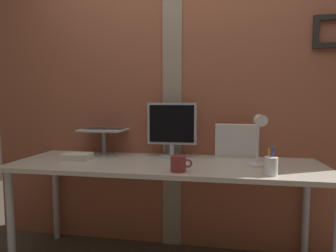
# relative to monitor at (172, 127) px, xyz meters

# --- Properties ---
(brick_wall_back) EXTENTS (3.45, 0.16, 2.62)m
(brick_wall_back) POSITION_rel_monitor_xyz_m (0.13, 0.18, 0.31)
(brick_wall_back) COLOR #9E563D
(brick_wall_back) RESTS_ON ground_plane
(desk) EXTENTS (2.16, 0.66, 0.77)m
(desk) POSITION_rel_monitor_xyz_m (-0.01, -0.21, -0.31)
(desk) COLOR beige
(desk) RESTS_ON ground_plane
(monitor) EXTENTS (0.38, 0.18, 0.42)m
(monitor) POSITION_rel_monitor_xyz_m (0.00, 0.00, 0.00)
(monitor) COLOR #ADB2B7
(monitor) RESTS_ON desk
(laptop_stand) EXTENTS (0.28, 0.22, 0.20)m
(laptop_stand) POSITION_rel_monitor_xyz_m (-0.55, 0.00, -0.10)
(laptop_stand) COLOR gray
(laptop_stand) RESTS_ON desk
(laptop) EXTENTS (0.36, 0.30, 0.24)m
(laptop) POSITION_rel_monitor_xyz_m (-0.55, 0.07, 0.02)
(laptop) COLOR silver
(laptop) RESTS_ON laptop_stand
(whiteboard_panel) EXTENTS (0.31, 0.09, 0.26)m
(whiteboard_panel) POSITION_rel_monitor_xyz_m (0.48, 0.04, -0.11)
(whiteboard_panel) COLOR white
(whiteboard_panel) RESTS_ON desk
(desk_lamp) EXTENTS (0.12, 0.20, 0.35)m
(desk_lamp) POSITION_rel_monitor_xyz_m (0.60, -0.26, -0.02)
(desk_lamp) COLOR white
(desk_lamp) RESTS_ON desk
(pen_cup) EXTENTS (0.08, 0.08, 0.17)m
(pen_cup) POSITION_rel_monitor_xyz_m (0.65, -0.44, -0.18)
(pen_cup) COLOR white
(pen_cup) RESTS_ON desk
(coffee_mug) EXTENTS (0.13, 0.10, 0.10)m
(coffee_mug) POSITION_rel_monitor_xyz_m (0.11, -0.44, -0.19)
(coffee_mug) COLOR maroon
(coffee_mug) RESTS_ON desk
(paper_clutter_stack) EXTENTS (0.20, 0.14, 0.05)m
(paper_clutter_stack) POSITION_rel_monitor_xyz_m (-0.68, -0.21, -0.21)
(paper_clutter_stack) COLOR silver
(paper_clutter_stack) RESTS_ON desk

